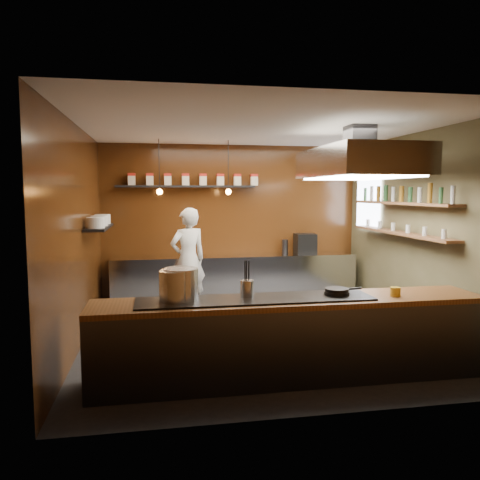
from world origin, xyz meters
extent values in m
plane|color=black|center=(0.00, 0.00, 0.00)|extent=(5.00, 5.00, 0.00)
plane|color=#371C0A|center=(0.00, 2.50, 1.50)|extent=(5.00, 0.00, 5.00)
plane|color=#371C0A|center=(-2.50, 0.00, 1.50)|extent=(0.00, 5.00, 5.00)
plane|color=#454227|center=(2.50, 0.00, 1.50)|extent=(0.00, 5.00, 5.00)
plane|color=silver|center=(0.00, 0.00, 3.00)|extent=(5.00, 5.00, 0.00)
plane|color=white|center=(2.45, 1.70, 1.90)|extent=(0.00, 1.00, 1.00)
cube|color=silver|center=(0.00, 2.17, 0.45)|extent=(4.60, 0.65, 0.90)
cube|color=#38383D|center=(0.00, -1.60, 0.43)|extent=(4.40, 0.70, 0.86)
cube|color=brown|center=(0.00, -1.60, 0.89)|extent=(4.40, 0.72, 0.06)
cube|color=black|center=(-0.40, -1.60, 0.93)|extent=(2.60, 0.55, 0.02)
cube|color=black|center=(-0.90, 2.36, 2.20)|extent=(2.60, 0.26, 0.04)
cube|color=black|center=(-2.34, 1.00, 1.55)|extent=(0.30, 1.40, 0.04)
cube|color=brown|center=(2.34, 0.30, 1.92)|extent=(0.26, 2.80, 0.04)
cube|color=brown|center=(2.34, 0.30, 1.45)|extent=(0.26, 2.80, 0.04)
cube|color=#38383D|center=(1.30, -0.40, 2.85)|extent=(0.35, 0.35, 0.30)
cube|color=silver|center=(1.30, -0.40, 2.50)|extent=(1.20, 2.00, 0.40)
cube|color=white|center=(1.30, -0.40, 2.29)|extent=(1.00, 1.80, 0.02)
cylinder|color=black|center=(-1.40, 1.70, 2.55)|extent=(0.01, 0.01, 0.90)
sphere|color=orange|center=(-1.40, 1.70, 2.10)|extent=(0.10, 0.10, 0.10)
cylinder|color=black|center=(-0.20, 1.70, 2.55)|extent=(0.01, 0.01, 0.90)
sphere|color=orange|center=(-0.20, 1.70, 2.10)|extent=(0.10, 0.10, 0.10)
cube|color=beige|center=(-1.90, 2.36, 2.31)|extent=(0.13, 0.13, 0.17)
cube|color=#A91C14|center=(-1.90, 2.36, 2.42)|extent=(0.13, 0.13, 0.05)
cube|color=beige|center=(-1.57, 2.36, 2.31)|extent=(0.13, 0.13, 0.17)
cube|color=#A91C14|center=(-1.57, 2.36, 2.42)|extent=(0.14, 0.13, 0.05)
cube|color=beige|center=(-1.24, 2.36, 2.31)|extent=(0.13, 0.13, 0.17)
cube|color=#A91C14|center=(-1.24, 2.36, 2.42)|extent=(0.13, 0.13, 0.05)
cube|color=beige|center=(-0.91, 2.36, 2.31)|extent=(0.13, 0.13, 0.17)
cube|color=#A91C14|center=(-0.91, 2.36, 2.42)|extent=(0.14, 0.13, 0.05)
cube|color=beige|center=(-0.59, 2.36, 2.31)|extent=(0.13, 0.13, 0.17)
cube|color=#A91C14|center=(-0.59, 2.36, 2.42)|extent=(0.14, 0.13, 0.05)
cube|color=beige|center=(-0.26, 2.36, 2.31)|extent=(0.13, 0.13, 0.17)
cube|color=#A91C14|center=(-0.26, 2.36, 2.42)|extent=(0.14, 0.13, 0.05)
cube|color=beige|center=(0.07, 2.36, 2.31)|extent=(0.13, 0.13, 0.17)
cube|color=#A91C14|center=(0.07, 2.36, 2.42)|extent=(0.14, 0.13, 0.05)
cube|color=beige|center=(0.40, 2.36, 2.31)|extent=(0.13, 0.13, 0.17)
cube|color=#A91C14|center=(0.40, 2.36, 2.42)|extent=(0.14, 0.13, 0.05)
cylinder|color=silver|center=(-2.34, 0.55, 1.65)|extent=(0.26, 0.26, 0.16)
cylinder|color=silver|center=(-2.34, 1.00, 1.65)|extent=(0.26, 0.26, 0.16)
cylinder|color=silver|center=(-2.34, 1.45, 1.65)|extent=(0.26, 0.26, 0.16)
cylinder|color=silver|center=(2.34, -1.00, 2.06)|extent=(0.06, 0.06, 0.24)
cylinder|color=#2D5933|center=(2.34, -0.74, 2.06)|extent=(0.06, 0.06, 0.24)
cylinder|color=#8C601E|center=(2.34, -0.48, 2.06)|extent=(0.06, 0.06, 0.24)
cylinder|color=silver|center=(2.34, -0.22, 2.06)|extent=(0.06, 0.06, 0.24)
cylinder|color=#2D5933|center=(2.34, 0.04, 2.06)|extent=(0.06, 0.06, 0.24)
cylinder|color=#8C601E|center=(2.34, 0.30, 2.06)|extent=(0.06, 0.06, 0.24)
cylinder|color=silver|center=(2.34, 0.56, 2.06)|extent=(0.06, 0.06, 0.24)
cylinder|color=#2D5933|center=(2.34, 0.82, 2.06)|extent=(0.06, 0.06, 0.24)
cylinder|color=#8C601E|center=(2.34, 1.08, 2.06)|extent=(0.06, 0.06, 0.24)
cylinder|color=silver|center=(2.34, 1.34, 2.06)|extent=(0.06, 0.06, 0.24)
cylinder|color=#2D5933|center=(2.34, 1.60, 2.06)|extent=(0.06, 0.06, 0.24)
cylinder|color=silver|center=(2.34, -0.85, 1.53)|extent=(0.07, 0.07, 0.13)
cylinder|color=silver|center=(2.34, -0.39, 1.53)|extent=(0.07, 0.07, 0.13)
cylinder|color=silver|center=(2.34, 0.07, 1.53)|extent=(0.07, 0.07, 0.13)
cylinder|color=silver|center=(2.34, 0.53, 1.53)|extent=(0.07, 0.07, 0.13)
cylinder|color=silver|center=(2.34, 0.99, 1.53)|extent=(0.07, 0.07, 0.13)
cylinder|color=silver|center=(2.34, 1.45, 1.53)|extent=(0.07, 0.07, 0.13)
cylinder|color=silver|center=(-1.27, -1.58, 1.11)|extent=(0.37, 0.37, 0.33)
cylinder|color=silver|center=(-1.21, -1.54, 1.11)|extent=(0.42, 0.42, 0.34)
cylinder|color=silver|center=(-0.48, -1.52, 1.03)|extent=(0.16, 0.16, 0.19)
cylinder|color=black|center=(0.54, -1.58, 0.96)|extent=(0.29, 0.29, 0.04)
cylinder|color=black|center=(0.54, -1.58, 0.99)|extent=(0.27, 0.27, 0.04)
cylinder|color=black|center=(0.76, -1.55, 0.99)|extent=(0.18, 0.04, 0.02)
cylinder|color=gold|center=(1.20, -1.69, 0.97)|extent=(0.12, 0.12, 0.10)
cube|color=black|center=(1.39, 2.21, 1.09)|extent=(0.40, 0.38, 0.39)
imported|color=white|center=(-0.92, 1.69, 0.91)|extent=(0.78, 0.65, 1.82)
camera|label=1|loc=(-1.45, -6.52, 2.10)|focal=35.00mm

